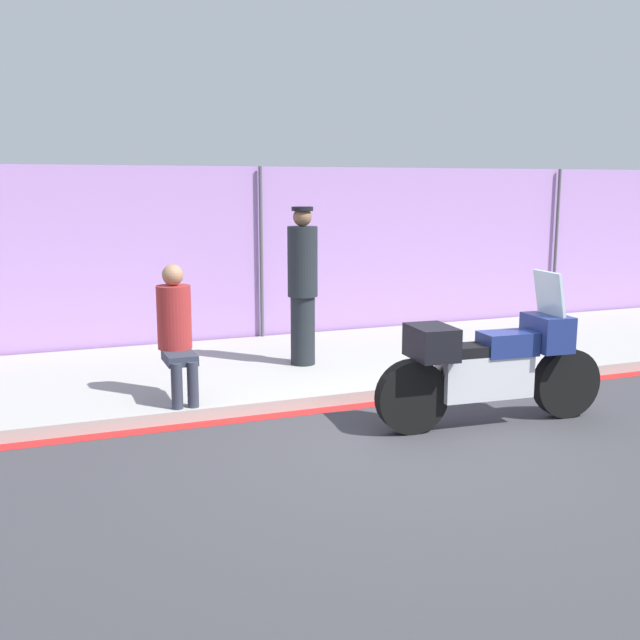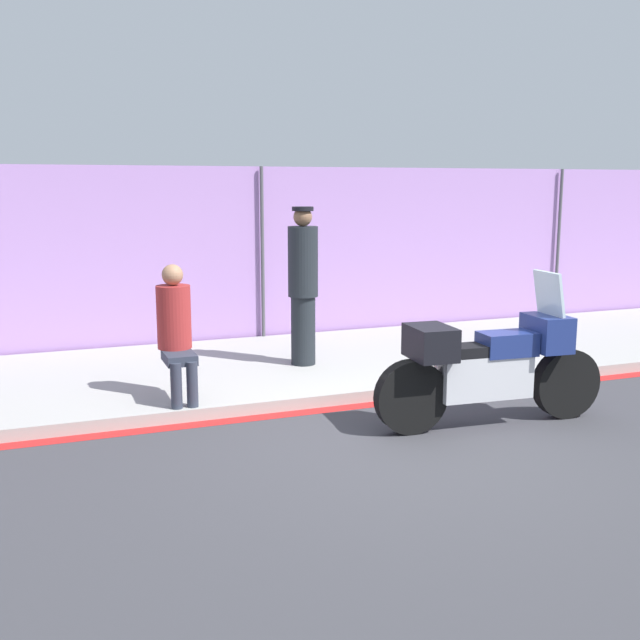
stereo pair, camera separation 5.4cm
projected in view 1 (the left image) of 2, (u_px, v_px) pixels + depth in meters
ground_plane at (416, 447)px, 6.50m from camera, size 120.00×120.00×0.00m
sidewalk at (300, 365)px, 9.22m from camera, size 37.46×3.17×0.12m
curb_paint_stripe at (355, 406)px, 7.70m from camera, size 37.46×0.18×0.01m
storefront_fence at (259, 257)px, 10.55m from camera, size 35.58×0.17×2.50m
motorcycle at (491, 365)px, 7.02m from camera, size 2.33×0.60×1.45m
officer_standing at (303, 284)px, 8.84m from camera, size 0.36×0.36×1.88m
person_seated_on_curb at (176, 325)px, 7.45m from camera, size 0.34×0.68×1.35m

